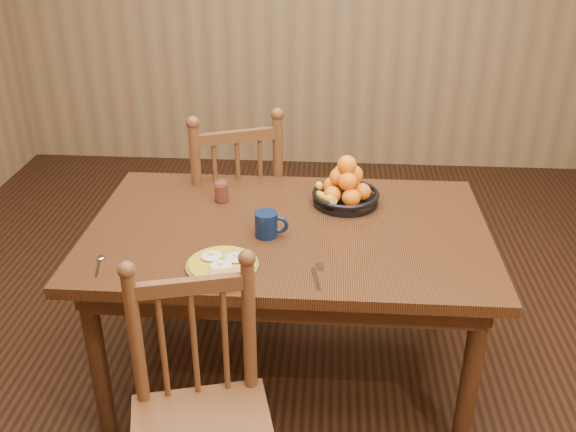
# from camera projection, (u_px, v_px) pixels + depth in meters

# --- Properties ---
(room) EXTENTS (4.52, 5.02, 2.72)m
(room) POSITION_uv_depth(u_px,v_px,m) (288.00, 80.00, 2.30)
(room) COLOR black
(room) RESTS_ON ground
(dining_table) EXTENTS (1.60, 1.00, 0.75)m
(dining_table) POSITION_uv_depth(u_px,v_px,m) (288.00, 245.00, 2.61)
(dining_table) COLOR black
(dining_table) RESTS_ON ground
(chair_far) EXTENTS (0.61, 0.59, 1.05)m
(chair_far) POSITION_uv_depth(u_px,v_px,m) (233.00, 210.00, 3.24)
(chair_far) COLOR #513018
(chair_far) RESTS_ON ground
(chair_near) EXTENTS (0.53, 0.52, 0.96)m
(chair_near) POSITION_uv_depth(u_px,v_px,m) (201.00, 422.00, 2.02)
(chair_near) COLOR #513018
(chair_near) RESTS_ON ground
(breakfast_plate) EXTENTS (0.26, 0.30, 0.04)m
(breakfast_plate) POSITION_uv_depth(u_px,v_px,m) (223.00, 265.00, 2.30)
(breakfast_plate) COLOR #59601E
(breakfast_plate) RESTS_ON dining_table
(fork) EXTENTS (0.05, 0.18, 0.00)m
(fork) POSITION_uv_depth(u_px,v_px,m) (318.00, 275.00, 2.25)
(fork) COLOR silver
(fork) RESTS_ON dining_table
(spoon) EXTENTS (0.05, 0.16, 0.01)m
(spoon) POSITION_uv_depth(u_px,v_px,m) (100.00, 261.00, 2.33)
(spoon) COLOR silver
(spoon) RESTS_ON dining_table
(coffee_mug) EXTENTS (0.13, 0.09, 0.10)m
(coffee_mug) POSITION_uv_depth(u_px,v_px,m) (267.00, 224.00, 2.49)
(coffee_mug) COLOR #091635
(coffee_mug) RESTS_ON dining_table
(juice_glass) EXTENTS (0.06, 0.06, 0.09)m
(juice_glass) POSITION_uv_depth(u_px,v_px,m) (221.00, 192.00, 2.77)
(juice_glass) COLOR silver
(juice_glass) RESTS_ON dining_table
(fruit_bowl) EXTENTS (0.29, 0.29, 0.22)m
(fruit_bowl) POSITION_uv_depth(u_px,v_px,m) (345.00, 189.00, 2.74)
(fruit_bowl) COLOR black
(fruit_bowl) RESTS_ON dining_table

